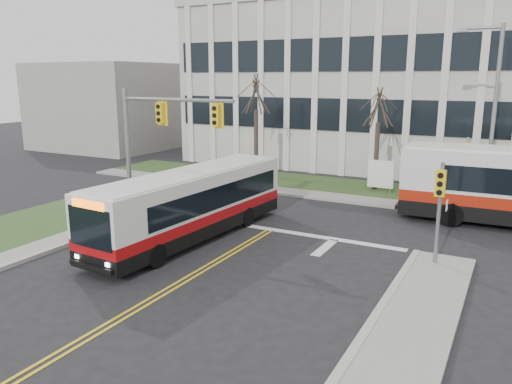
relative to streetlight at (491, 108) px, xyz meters
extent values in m
plane|color=black|center=(-8.03, -16.20, -5.19)|extent=(120.00, 120.00, 0.00)
cube|color=#9E9B93|center=(-3.03, -1.00, -5.12)|extent=(44.00, 1.60, 0.14)
cube|color=#2C491F|center=(-3.03, 1.80, -5.13)|extent=(44.00, 5.00, 0.12)
cube|color=beige|center=(-3.03, 13.80, 0.81)|extent=(40.00, 16.00, 12.00)
cube|color=#9E9B93|center=(-34.03, 9.80, -1.19)|extent=(12.00, 12.00, 8.00)
cylinder|color=slate|center=(-15.33, -9.00, -2.09)|extent=(0.22, 0.22, 6.20)
cylinder|color=slate|center=(-12.33, -9.00, 0.51)|extent=(6.00, 0.16, 0.16)
cube|color=yellow|center=(-13.13, -9.15, -0.09)|extent=(0.34, 0.24, 0.92)
cube|color=yellow|center=(-10.13, -9.15, -0.09)|extent=(0.34, 0.24, 0.92)
cylinder|color=slate|center=(-0.83, -9.20, -3.29)|extent=(0.14, 0.14, 3.80)
cube|color=yellow|center=(-0.83, -9.40, -2.09)|extent=(0.34, 0.24, 0.92)
cylinder|color=slate|center=(-0.83, -0.70, -3.29)|extent=(0.14, 0.14, 3.80)
cube|color=yellow|center=(-0.83, -0.90, -2.09)|extent=(0.34, 0.24, 0.92)
cylinder|color=slate|center=(0.17, 0.00, -0.59)|extent=(0.20, 0.20, 9.20)
cylinder|color=slate|center=(-0.73, 0.00, 3.81)|extent=(1.80, 0.14, 0.14)
cube|color=slate|center=(-1.63, 0.00, 3.76)|extent=(0.50, 0.25, 0.18)
cylinder|color=slate|center=(-6.13, 1.30, -4.69)|extent=(0.08, 0.08, 1.00)
cylinder|color=slate|center=(-4.93, 1.30, -4.69)|extent=(0.08, 0.08, 1.00)
cube|color=white|center=(-5.53, 1.30, -3.99)|extent=(1.50, 0.12, 1.60)
cylinder|color=#42352B|center=(-14.03, 1.80, -2.88)|extent=(0.28, 0.28, 4.62)
cylinder|color=#42352B|center=(-6.03, 2.00, -3.15)|extent=(0.28, 0.28, 4.09)
camera|label=1|loc=(1.47, -27.27, 1.45)|focal=35.00mm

